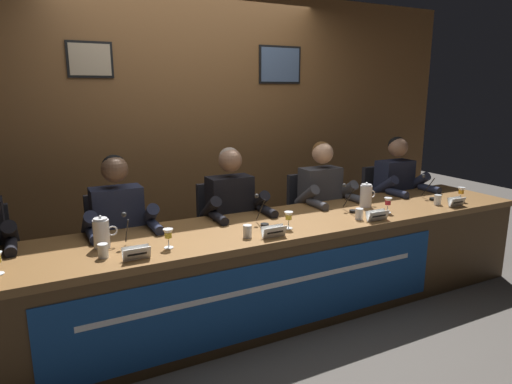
# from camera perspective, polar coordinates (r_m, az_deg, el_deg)

# --- Properties ---
(ground_plane) EXTENTS (12.00, 12.00, 0.00)m
(ground_plane) POSITION_cam_1_polar(r_m,az_deg,el_deg) (3.59, -0.00, -15.32)
(ground_plane) COLOR #4C4742
(wall_back_panelled) EXTENTS (5.99, 0.14, 2.60)m
(wall_back_panelled) POSITION_cam_1_polar(r_m,az_deg,el_deg) (4.36, -7.85, 7.60)
(wall_back_panelled) COLOR brown
(wall_back_panelled) RESTS_ON ground_plane
(conference_table) EXTENTS (4.79, 0.80, 0.72)m
(conference_table) POSITION_cam_1_polar(r_m,az_deg,el_deg) (3.27, 0.95, -8.33)
(conference_table) COLOR brown
(conference_table) RESTS_ON ground_plane
(chair_left) EXTENTS (0.44, 0.44, 0.92)m
(chair_left) POSITION_cam_1_polar(r_m,az_deg,el_deg) (3.66, -17.12, -7.66)
(chair_left) COLOR black
(chair_left) RESTS_ON ground_plane
(panelist_left) EXTENTS (0.51, 0.48, 1.24)m
(panelist_left) POSITION_cam_1_polar(r_m,az_deg,el_deg) (3.38, -16.80, -4.36)
(panelist_left) COLOR black
(panelist_left) RESTS_ON ground_plane
(nameplate_left) EXTENTS (0.16, 0.06, 0.08)m
(nameplate_left) POSITION_cam_1_polar(r_m,az_deg,el_deg) (2.74, -14.89, -7.49)
(nameplate_left) COLOR white
(nameplate_left) RESTS_ON conference_table
(juice_glass_left) EXTENTS (0.06, 0.06, 0.12)m
(juice_glass_left) POSITION_cam_1_polar(r_m,az_deg,el_deg) (2.87, -11.06, -5.34)
(juice_glass_left) COLOR white
(juice_glass_left) RESTS_ON conference_table
(water_cup_left) EXTENTS (0.06, 0.06, 0.08)m
(water_cup_left) POSITION_cam_1_polar(r_m,az_deg,el_deg) (2.83, -18.80, -7.14)
(water_cup_left) COLOR silver
(water_cup_left) RESTS_ON conference_table
(microphone_left) EXTENTS (0.06, 0.17, 0.22)m
(microphone_left) POSITION_cam_1_polar(r_m,az_deg,el_deg) (2.92, -15.90, -5.53)
(microphone_left) COLOR black
(microphone_left) RESTS_ON conference_table
(chair_center) EXTENTS (0.44, 0.44, 0.92)m
(chair_center) POSITION_cam_1_polar(r_m,az_deg,el_deg) (3.89, -3.98, -5.82)
(chair_center) COLOR black
(chair_center) RESTS_ON ground_plane
(panelist_center) EXTENTS (0.51, 0.48, 1.24)m
(panelist_center) POSITION_cam_1_polar(r_m,az_deg,el_deg) (3.64, -2.79, -2.59)
(panelist_center) COLOR black
(panelist_center) RESTS_ON ground_plane
(nameplate_center) EXTENTS (0.17, 0.06, 0.08)m
(nameplate_center) POSITION_cam_1_polar(r_m,az_deg,el_deg) (3.03, 2.27, -5.03)
(nameplate_center) COLOR white
(nameplate_center) RESTS_ON conference_table
(juice_glass_center) EXTENTS (0.06, 0.06, 0.12)m
(juice_glass_center) POSITION_cam_1_polar(r_m,az_deg,el_deg) (3.22, 4.15, -3.16)
(juice_glass_center) COLOR white
(juice_glass_center) RESTS_ON conference_table
(water_cup_center) EXTENTS (0.06, 0.06, 0.08)m
(water_cup_center) POSITION_cam_1_polar(r_m,az_deg,el_deg) (3.04, -1.09, -5.06)
(water_cup_center) COLOR silver
(water_cup_center) RESTS_ON conference_table
(microphone_center) EXTENTS (0.06, 0.17, 0.22)m
(microphone_center) POSITION_cam_1_polar(r_m,az_deg,el_deg) (3.30, 0.76, -2.93)
(microphone_center) COLOR black
(microphone_center) RESTS_ON conference_table
(chair_right) EXTENTS (0.44, 0.44, 0.92)m
(chair_right) POSITION_cam_1_polar(r_m,az_deg,el_deg) (4.31, 7.07, -4.02)
(chair_right) COLOR black
(chair_right) RESTS_ON ground_plane
(panelist_right) EXTENTS (0.51, 0.48, 1.24)m
(panelist_right) POSITION_cam_1_polar(r_m,az_deg,el_deg) (4.08, 8.76, -1.01)
(panelist_right) COLOR black
(panelist_right) RESTS_ON ground_plane
(nameplate_right) EXTENTS (0.19, 0.06, 0.08)m
(nameplate_right) POSITION_cam_1_polar(r_m,az_deg,el_deg) (3.53, 15.11, -2.88)
(nameplate_right) COLOR white
(nameplate_right) RESTS_ON conference_table
(juice_glass_right) EXTENTS (0.06, 0.06, 0.12)m
(juice_glass_right) POSITION_cam_1_polar(r_m,az_deg,el_deg) (3.77, 16.37, -1.26)
(juice_glass_right) COLOR white
(juice_glass_right) RESTS_ON conference_table
(water_cup_right) EXTENTS (0.06, 0.06, 0.08)m
(water_cup_right) POSITION_cam_1_polar(r_m,az_deg,el_deg) (3.53, 12.93, -2.80)
(water_cup_right) COLOR silver
(water_cup_right) RESTS_ON conference_table
(microphone_right) EXTENTS (0.06, 0.17, 0.22)m
(microphone_right) POSITION_cam_1_polar(r_m,az_deg,el_deg) (3.74, 11.83, -1.30)
(microphone_right) COLOR black
(microphone_right) RESTS_ON conference_table
(chair_far_right) EXTENTS (0.44, 0.44, 0.92)m
(chair_far_right) POSITION_cam_1_polar(r_m,az_deg,el_deg) (4.86, 15.86, -2.48)
(chair_far_right) COLOR black
(chair_far_right) RESTS_ON ground_plane
(panelist_far_right) EXTENTS (0.51, 0.48, 1.24)m
(panelist_far_right) POSITION_cam_1_polar(r_m,az_deg,el_deg) (4.66, 17.74, 0.25)
(panelist_far_right) COLOR black
(panelist_far_right) RESTS_ON ground_plane
(nameplate_far_right) EXTENTS (0.16, 0.06, 0.08)m
(nameplate_far_right) POSITION_cam_1_polar(r_m,az_deg,el_deg) (4.18, 24.04, -1.15)
(nameplate_far_right) COLOR white
(nameplate_far_right) RESTS_ON conference_table
(juice_glass_far_right) EXTENTS (0.06, 0.06, 0.12)m
(juice_glass_far_right) POSITION_cam_1_polar(r_m,az_deg,el_deg) (4.39, 24.55, 0.06)
(juice_glass_far_right) COLOR white
(juice_glass_far_right) RESTS_ON conference_table
(water_cup_far_right) EXTENTS (0.06, 0.06, 0.08)m
(water_cup_far_right) POSITION_cam_1_polar(r_m,az_deg,el_deg) (4.19, 22.01, -0.97)
(water_cup_far_right) COLOR silver
(water_cup_far_right) RESTS_ON conference_table
(microphone_far_right) EXTENTS (0.06, 0.17, 0.22)m
(microphone_far_right) POSITION_cam_1_polar(r_m,az_deg,el_deg) (4.36, 21.14, 0.11)
(microphone_far_right) COLOR black
(microphone_far_right) RESTS_ON conference_table
(water_pitcher_left_side) EXTENTS (0.15, 0.10, 0.21)m
(water_pitcher_left_side) POSITION_cam_1_polar(r_m,az_deg,el_deg) (2.99, -18.97, -4.93)
(water_pitcher_left_side) COLOR silver
(water_pitcher_left_side) RESTS_ON conference_table
(water_pitcher_right_side) EXTENTS (0.15, 0.10, 0.21)m
(water_pitcher_right_side) POSITION_cam_1_polar(r_m,az_deg,el_deg) (3.92, 13.77, -0.42)
(water_pitcher_right_side) COLOR silver
(water_pitcher_right_side) RESTS_ON conference_table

